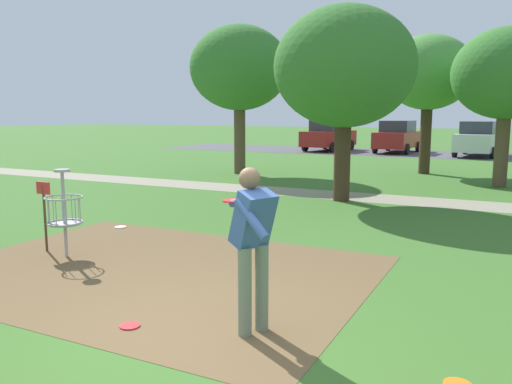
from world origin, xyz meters
TOP-DOWN VIEW (x-y plane):
  - ground_plane at (0.00, 0.00)m, footprint 160.00×160.00m
  - dirt_tee_pad at (-1.79, 1.71)m, footprint 6.09×4.55m
  - disc_golf_basket at (-3.53, 1.68)m, footprint 0.98×0.58m
  - player_throwing at (0.45, 0.45)m, footprint 0.90×0.86m
  - frisbee_by_tee at (-4.15, 3.68)m, footprint 0.23×0.23m
  - frisbee_mid_grass at (-0.77, -0.02)m, footprint 0.22×0.22m
  - tree_near_right at (-0.27, 16.08)m, footprint 3.21×3.21m
  - tree_mid_left at (2.39, 13.38)m, footprint 3.20×3.20m
  - tree_mid_center at (-6.48, 12.98)m, footprint 3.64×3.64m
  - tree_mid_right at (-1.21, 8.78)m, footprint 3.56×3.56m
  - parking_lot_strip at (0.00, 26.08)m, footprint 36.00×6.00m
  - parked_car_leftmost at (-7.44, 26.12)m, footprint 2.41×4.41m
  - parked_car_center_left at (-3.38, 26.43)m, footprint 2.17×4.30m
  - parked_car_center_right at (1.02, 25.61)m, footprint 2.33×4.38m
  - gravel_path at (0.00, 9.55)m, footprint 40.00×1.52m

SIDE VIEW (x-z plane):
  - ground_plane at x=0.00m, z-range 0.00..0.00m
  - gravel_path at x=0.00m, z-range 0.00..0.00m
  - parking_lot_strip at x=0.00m, z-range 0.00..0.01m
  - dirt_tee_pad at x=-1.79m, z-range 0.00..0.01m
  - frisbee_by_tee at x=-4.15m, z-range 0.00..0.02m
  - frisbee_mid_grass at x=-0.77m, z-range 0.00..0.02m
  - disc_golf_basket at x=-3.53m, z-range 0.06..1.45m
  - parked_car_leftmost at x=-7.44m, z-range 0.00..1.84m
  - parked_car_center_left at x=-3.38m, z-range 0.00..1.84m
  - parked_car_center_right at x=1.02m, z-range 0.00..1.84m
  - player_throwing at x=0.45m, z-range 0.13..1.84m
  - tree_mid_right at x=-1.21m, z-range 0.92..5.83m
  - tree_mid_left at x=2.39m, z-range 1.00..5.80m
  - tree_near_right at x=-0.27m, z-range 1.15..6.25m
  - tree_mid_center at x=-6.48m, z-range 1.15..6.60m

